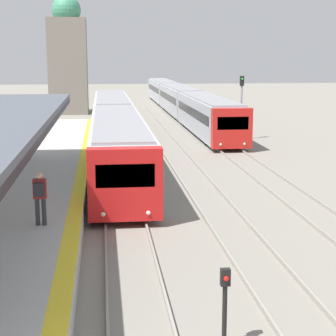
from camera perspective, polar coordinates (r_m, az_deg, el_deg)
name	(u,v)px	position (r m, az deg, el deg)	size (l,w,h in m)	color
person_on_platform	(40,194)	(17.49, -12.89, -2.61)	(0.40, 0.40, 1.66)	#2D2D33
train_near	(114,125)	(36.23, -5.47, 4.35)	(2.65, 33.98, 2.96)	red
train_far	(179,99)	(59.35, 1.18, 7.04)	(2.56, 49.07, 2.92)	red
signal_post_near	(225,298)	(11.91, 5.80, -13.04)	(0.20, 0.21, 1.71)	black
signal_mast_far	(241,100)	(40.99, 7.47, 6.91)	(0.28, 0.29, 4.62)	gray
distant_domed_building	(68,58)	(61.25, -10.14, 10.92)	(4.00, 4.00, 12.25)	slate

